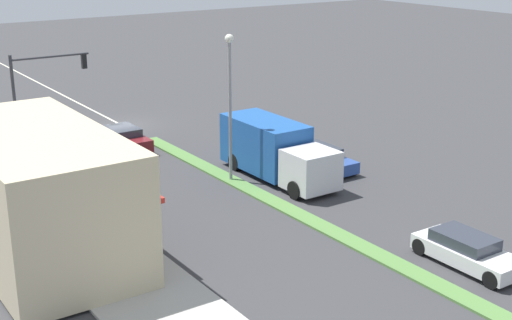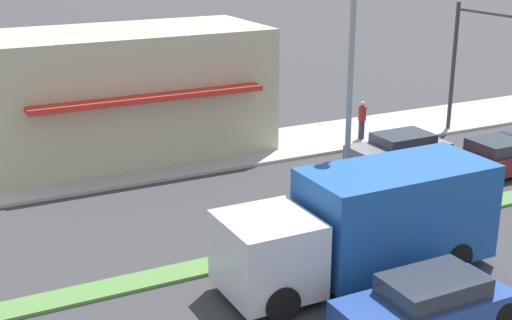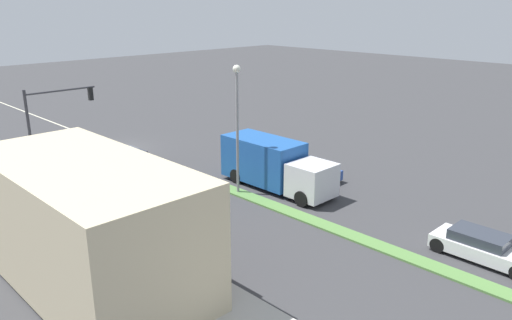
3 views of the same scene
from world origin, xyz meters
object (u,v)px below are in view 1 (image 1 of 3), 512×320
at_px(traffic_signal_main, 38,85).
at_px(coupe_blue, 321,158).
at_px(warning_aframe_sign, 27,132).
at_px(suv_grey, 93,159).
at_px(sedan_maroon, 124,139).
at_px(pedestrian, 37,159).
at_px(street_lamp, 230,89).
at_px(delivery_truck, 275,150).
at_px(van_white, 467,251).

bearing_deg(traffic_signal_main, coupe_blue, 133.49).
xyz_separation_m(warning_aframe_sign, suv_grey, (-1.14, 7.85, 0.12)).
bearing_deg(coupe_blue, traffic_signal_main, -46.51).
xyz_separation_m(traffic_signal_main, sedan_maroon, (-3.92, 2.42, -3.25)).
bearing_deg(pedestrian, suv_grey, 174.79).
height_order(warning_aframe_sign, sedan_maroon, sedan_maroon).
bearing_deg(sedan_maroon, street_lamp, 105.00).
height_order(warning_aframe_sign, suv_grey, suv_grey).
relative_size(warning_aframe_sign, delivery_truck, 0.11).
relative_size(delivery_truck, coupe_blue, 1.79).
distance_m(warning_aframe_sign, van_white, 28.27).
height_order(traffic_signal_main, warning_aframe_sign, traffic_signal_main).
bearing_deg(warning_aframe_sign, sedan_maroon, 125.45).
height_order(sedan_maroon, coupe_blue, sedan_maroon).
height_order(suv_grey, van_white, van_white).
height_order(street_lamp, suv_grey, street_lamp).
height_order(van_white, coupe_blue, coupe_blue).
relative_size(sedan_maroon, van_white, 0.93).
relative_size(traffic_signal_main, street_lamp, 0.76).
xyz_separation_m(street_lamp, coupe_blue, (-5.00, 1.09, -4.17)).
bearing_deg(sedan_maroon, warning_aframe_sign, -54.55).
relative_size(street_lamp, van_white, 1.72).
bearing_deg(pedestrian, sedan_maroon, -160.41).
height_order(traffic_signal_main, suv_grey, traffic_signal_main).
height_order(traffic_signal_main, delivery_truck, traffic_signal_main).
bearing_deg(warning_aframe_sign, traffic_signal_main, 90.31).
bearing_deg(street_lamp, delivery_truck, 160.38).
xyz_separation_m(traffic_signal_main, warning_aframe_sign, (0.02, -3.11, -3.47)).
bearing_deg(sedan_maroon, delivery_truck, 116.07).
xyz_separation_m(warning_aframe_sign, sedan_maroon, (-3.94, 5.54, 0.22)).
distance_m(street_lamp, suv_grey, 8.81).
distance_m(warning_aframe_sign, suv_grey, 7.94).
relative_size(traffic_signal_main, pedestrian, 3.40).
bearing_deg(warning_aframe_sign, pedestrian, 76.59).
bearing_deg(sedan_maroon, traffic_signal_main, -31.71).
bearing_deg(delivery_truck, van_white, 90.00).
distance_m(sedan_maroon, coupe_blue, 11.76).
bearing_deg(warning_aframe_sign, delivery_truck, 119.86).
height_order(delivery_truck, van_white, delivery_truck).
xyz_separation_m(traffic_signal_main, street_lamp, (-6.12, 10.64, 0.88)).
height_order(traffic_signal_main, coupe_blue, traffic_signal_main).
xyz_separation_m(pedestrian, van_white, (-10.15, 19.43, -0.39)).
bearing_deg(suv_grey, traffic_signal_main, -76.65).
height_order(pedestrian, sedan_maroon, pedestrian).
xyz_separation_m(street_lamp, pedestrian, (7.95, -6.16, -3.79)).
distance_m(warning_aframe_sign, sedan_maroon, 6.80).
height_order(pedestrian, delivery_truck, delivery_truck).
relative_size(suv_grey, sedan_maroon, 1.00).
distance_m(pedestrian, sedan_maroon, 6.11).
height_order(warning_aframe_sign, coupe_blue, coupe_blue).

